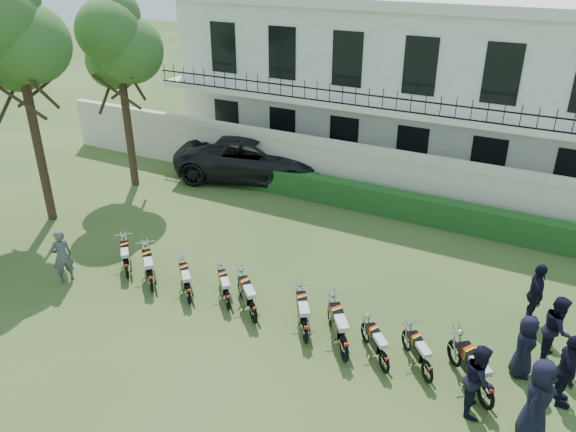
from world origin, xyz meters
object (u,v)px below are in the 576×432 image
Objects in this scene: motorcycle_4 at (253,308)px; officer_3 at (525,346)px; officer_1 at (479,379)px; motorcycle_2 at (188,290)px; officer_4 at (557,329)px; motorcycle_8 at (428,367)px; motorcycle_5 at (305,327)px; inspector at (62,256)px; motorcycle_3 at (227,297)px; motorcycle_7 at (385,358)px; motorcycle_9 at (487,389)px; officer_2 at (567,371)px; tree_west_near at (118,43)px; motorcycle_6 at (344,343)px; motorcycle_0 at (126,266)px; officer_5 at (536,295)px; suv at (255,158)px; officer_0 at (537,400)px; motorcycle_1 at (151,278)px; tree_west_mid at (16,34)px.

motorcycle_4 is 0.91× the size of officer_3.
motorcycle_2 is at bearing 75.93° from officer_1.
motorcycle_8 is at bearing 130.22° from officer_4.
inspector reaches higher than motorcycle_5.
motorcycle_3 is 4.76m from motorcycle_7.
motorcycle_7 is at bearing 111.74° from officer_3.
officer_2 is at bearing -8.06° from motorcycle_9.
officer_3 is at bearing 30.02° from motorcycle_9.
officer_1 is 0.94× the size of officer_2.
tree_west_near is 4.52× the size of motorcycle_6.
motorcycle_9 is at bearing -45.95° from motorcycle_0.
officer_3 reaches higher than motorcycle_4.
motorcycle_2 is at bearing 93.42° from officer_3.
motorcycle_8 is 0.75× the size of officer_5.
motorcycle_0 is at bearing 168.25° from suv.
officer_0 reaches higher than suv.
motorcycle_1 is at bearing 98.93° from officer_0.
suv is at bearing 73.72° from motorcycle_4.
tree_west_mid is 5.27× the size of motorcycle_5.
motorcycle_6 is 3.21m from officer_1.
motorcycle_7 is (4.75, -0.41, 0.01)m from motorcycle_3.
suv is at bearing 94.54° from motorcycle_6.
tree_west_mid is 5.11× the size of inspector.
tree_west_near is 5.81× the size of motorcycle_0.
tree_west_near reaches higher than motorcycle_1.
motorcycle_1 is 0.89× the size of officer_3.
motorcycle_4 is 1.61m from motorcycle_5.
officer_2 is at bearing -139.23° from suv.
motorcycle_4 is 7.18m from officer_0.
officer_5 is at bearing -21.95° from officer_1.
motorcycle_1 is 1.10× the size of motorcycle_7.
motorcycle_0 is 12.09m from officer_4.
inspector is (-0.90, -9.88, -0.08)m from suv.
motorcycle_9 is at bearing -46.34° from motorcycle_1.
officer_5 reaches higher than motorcycle_1.
motorcycle_1 is (6.53, -2.11, -6.18)m from tree_west_mid.
motorcycle_6 reaches higher than motorcycle_1.
motorcycle_1 is at bearing 92.39° from officer_3.
tree_west_mid reaches higher than officer_1.
officer_2 reaches higher than officer_5.
officer_3 is (3.92, 1.55, 0.29)m from motorcycle_6.
motorcycle_7 is at bearing -36.69° from motorcycle_5.
tree_west_mid is 10.25m from motorcycle_2.
officer_5 is at bearing -8.75° from tree_west_near.
officer_2 reaches higher than motorcycle_4.
motorcycle_7 is 2.23m from officer_1.
officer_4 is (17.28, 0.22, -5.77)m from tree_west_mid.
tree_west_mid is at bearing 133.50° from motorcycle_6.
officer_2 is 1.03× the size of officer_4.
motorcycle_0 is at bearing 90.53° from officer_3.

